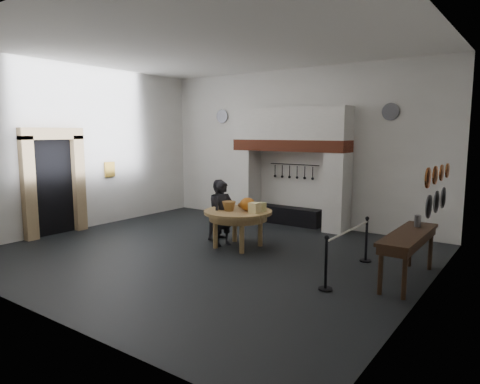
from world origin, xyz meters
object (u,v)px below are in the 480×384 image
Objects in this scene: visitor_near at (223,213)px; barrier_post_far at (366,241)px; iron_range at (290,216)px; barrier_post_near at (326,264)px; work_table at (238,212)px; side_table at (409,234)px; visitor_far at (220,210)px.

visitor_near reaches higher than barrier_post_far.
barrier_post_near is at bearing -54.46° from iron_range.
visitor_near is 1.72× the size of barrier_post_near.
barrier_post_far is (2.84, 0.63, -0.39)m from work_table.
visitor_near is (-0.14, -3.02, 0.52)m from iron_range.
barrier_post_near is at bearing -128.63° from side_table.
barrier_post_far is at bearing 12.51° from work_table.
barrier_post_near is 2.00m from barrier_post_far.
visitor_far is 0.69× the size of side_table.
work_table is at bearing -85.29° from iron_range.
visitor_near reaches higher than side_table.
work_table is at bearing 154.27° from barrier_post_near.
visitor_near reaches higher than work_table.
iron_range is at bearing 94.71° from work_table.
visitor_near is 0.57m from visitor_far.
side_table is 1.68m from barrier_post_near.
visitor_far is (-0.40, 0.40, -0.01)m from visitor_near.
visitor_far is 1.69× the size of barrier_post_near.
barrier_post_near is at bearing -25.73° from work_table.
iron_range is 2.11× the size of barrier_post_far.
visitor_near is 4.24m from side_table.
iron_range is 2.11× the size of barrier_post_near.
barrier_post_near is at bearing -90.00° from barrier_post_far.
visitor_near is 3.31m from barrier_post_far.
visitor_far is at bearing 157.04° from work_table.
visitor_far reaches higher than barrier_post_far.
work_table reaches higher than iron_range.
side_table is (4.24, -0.03, 0.10)m from visitor_near.
barrier_post_near reaches higher than work_table.
work_table is 1.05× the size of visitor_far.
work_table is 1.77× the size of barrier_post_far.
visitor_far is (-0.54, -2.62, 0.51)m from iron_range.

